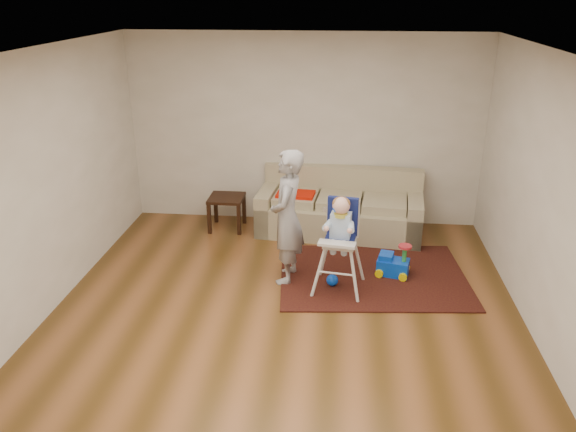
# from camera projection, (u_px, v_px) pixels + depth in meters

# --- Properties ---
(ground) EXTENTS (5.50, 5.50, 0.00)m
(ground) POSITION_uv_depth(u_px,v_px,m) (284.00, 318.00, 5.91)
(ground) COLOR #4B3112
(ground) RESTS_ON ground
(room_envelope) EXTENTS (5.04, 5.52, 2.72)m
(room_envelope) POSITION_uv_depth(u_px,v_px,m) (289.00, 132.00, 5.69)
(room_envelope) COLOR beige
(room_envelope) RESTS_ON ground
(sofa) EXTENTS (2.33, 1.13, 0.87)m
(sofa) POSITION_uv_depth(u_px,v_px,m) (340.00, 204.00, 7.82)
(sofa) COLOR tan
(sofa) RESTS_ON ground
(side_table) EXTENTS (0.48, 0.48, 0.48)m
(side_table) POSITION_uv_depth(u_px,v_px,m) (227.00, 213.00, 8.03)
(side_table) COLOR black
(side_table) RESTS_ON ground
(area_rug) EXTENTS (2.35, 1.85, 0.02)m
(area_rug) POSITION_uv_depth(u_px,v_px,m) (373.00, 276.00, 6.76)
(area_rug) COLOR black
(area_rug) RESTS_ON ground
(ride_on_toy) EXTENTS (0.42, 0.34, 0.41)m
(ride_on_toy) POSITION_uv_depth(u_px,v_px,m) (393.00, 259.00, 6.70)
(ride_on_toy) COLOR blue
(ride_on_toy) RESTS_ON area_rug
(toy_ball) EXTENTS (0.14, 0.14, 0.14)m
(toy_ball) POSITION_uv_depth(u_px,v_px,m) (332.00, 280.00, 6.50)
(toy_ball) COLOR blue
(toy_ball) RESTS_ON area_rug
(high_chair) EXTENTS (0.59, 0.59, 1.14)m
(high_chair) POSITION_uv_depth(u_px,v_px,m) (340.00, 246.00, 6.28)
(high_chair) COLOR silver
(high_chair) RESTS_ON ground
(adult) EXTENTS (0.42, 0.61, 1.59)m
(adult) POSITION_uv_depth(u_px,v_px,m) (287.00, 217.00, 6.41)
(adult) COLOR gray
(adult) RESTS_ON ground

